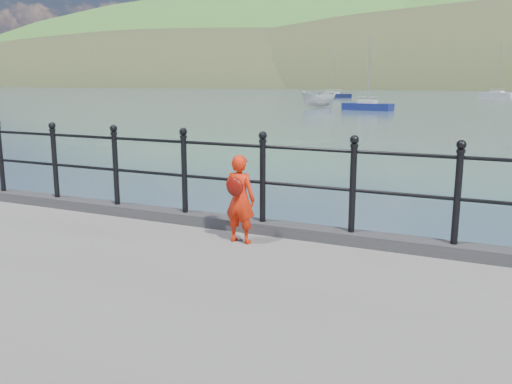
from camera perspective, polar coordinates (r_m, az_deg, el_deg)
The scene contains 8 objects.
ground at distance 7.94m, azimuth -2.90°, elevation -10.42°, with size 600.00×600.00×0.00m, color #2D4251.
kerb at distance 7.47m, azimuth -3.52°, elevation -3.15°, with size 60.00×0.30×0.15m, color #28282B.
railing at distance 7.31m, azimuth -3.59°, elevation 2.53°, with size 18.11×0.11×1.20m.
child at distance 6.66m, azimuth -1.73°, elevation -0.69°, with size 0.41×0.32×1.10m.
launch_white at distance 60.26m, azimuth 6.61°, elevation 9.69°, with size 1.72×4.58×1.77m, color silver.
sailboat_port at distance 55.00m, azimuth 11.66°, elevation 8.76°, with size 5.13×2.46×7.30m.
sailboat_left at distance 91.02m, azimuth 8.07°, elevation 9.98°, with size 6.23×4.16×8.54m.
sailboat_deep at distance 107.74m, azimuth 23.99°, elevation 9.36°, with size 6.49×4.94×9.45m.
Camera 1 is at (3.44, -6.49, 3.00)m, focal length 38.00 mm.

